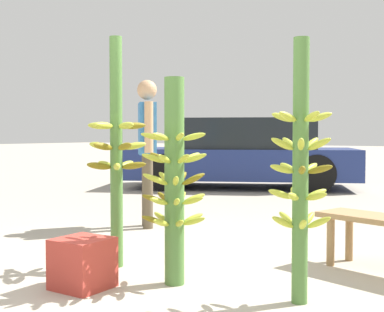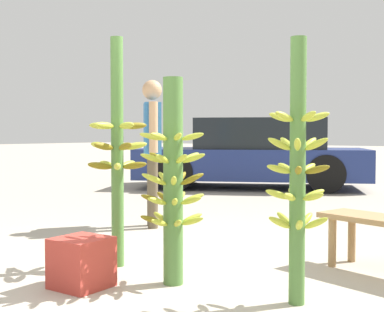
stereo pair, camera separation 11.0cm
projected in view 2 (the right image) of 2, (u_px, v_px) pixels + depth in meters
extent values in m
plane|color=#A89E8C|center=(141.00, 301.00, 3.23)|extent=(80.00, 80.00, 0.00)
cylinder|color=#4C7A38|center=(117.00, 152.00, 4.04)|extent=(0.09, 0.09, 1.74)
ellipsoid|color=#ADB733|center=(101.00, 126.00, 4.07)|extent=(0.20, 0.11, 0.06)
ellipsoid|color=#ADB733|center=(105.00, 126.00, 3.92)|extent=(0.06, 0.19, 0.06)
ellipsoid|color=#ADB733|center=(127.00, 126.00, 3.92)|extent=(0.20, 0.10, 0.06)
ellipsoid|color=#736414|center=(135.00, 126.00, 4.08)|extent=(0.15, 0.19, 0.06)
ellipsoid|color=#736414|center=(119.00, 126.00, 4.17)|extent=(0.16, 0.18, 0.06)
ellipsoid|color=#736414|center=(104.00, 146.00, 3.93)|extent=(0.06, 0.20, 0.08)
ellipsoid|color=#736414|center=(125.00, 146.00, 3.92)|extent=(0.20, 0.12, 0.08)
ellipsoid|color=#ADB733|center=(135.00, 146.00, 4.07)|extent=(0.16, 0.18, 0.08)
ellipsoid|color=#ADB733|center=(120.00, 146.00, 4.17)|extent=(0.15, 0.19, 0.08)
ellipsoid|color=#ADB733|center=(102.00, 146.00, 4.08)|extent=(0.20, 0.10, 0.08)
ellipsoid|color=#736414|center=(135.00, 166.00, 4.02)|extent=(0.20, 0.13, 0.08)
ellipsoid|color=#ADB733|center=(128.00, 164.00, 4.16)|extent=(0.07, 0.20, 0.08)
ellipsoid|color=#ADB733|center=(107.00, 165.00, 4.14)|extent=(0.20, 0.09, 0.08)
ellipsoid|color=#736414|center=(100.00, 166.00, 3.98)|extent=(0.14, 0.19, 0.08)
ellipsoid|color=#ADB733|center=(117.00, 166.00, 3.91)|extent=(0.17, 0.18, 0.08)
cylinder|color=#4C7A38|center=(173.00, 181.00, 3.56)|extent=(0.13, 0.13, 1.38)
ellipsoid|color=#ADB733|center=(193.00, 137.00, 3.49)|extent=(0.17, 0.07, 0.07)
ellipsoid|color=#ADB733|center=(192.00, 136.00, 3.61)|extent=(0.11, 0.17, 0.07)
ellipsoid|color=#ADB733|center=(178.00, 136.00, 3.69)|extent=(0.10, 0.17, 0.07)
ellipsoid|color=#ADB733|center=(160.00, 136.00, 3.66)|extent=(0.17, 0.08, 0.07)
ellipsoid|color=#ADB733|center=(152.00, 137.00, 3.54)|extent=(0.16, 0.13, 0.07)
ellipsoid|color=#ADB733|center=(159.00, 137.00, 3.43)|extent=(0.04, 0.17, 0.07)
ellipsoid|color=#ADB733|center=(178.00, 137.00, 3.41)|extent=(0.15, 0.14, 0.07)
ellipsoid|color=#ADB733|center=(152.00, 158.00, 3.52)|extent=(0.14, 0.15, 0.09)
ellipsoid|color=#ADB733|center=(163.00, 159.00, 3.43)|extent=(0.06, 0.17, 0.09)
ellipsoid|color=#ADB733|center=(181.00, 159.00, 3.43)|extent=(0.16, 0.12, 0.09)
ellipsoid|color=#ADB733|center=(193.00, 158.00, 3.52)|extent=(0.17, 0.10, 0.09)
ellipsoid|color=#ADB733|center=(190.00, 157.00, 3.64)|extent=(0.09, 0.17, 0.09)
ellipsoid|color=#ADB733|center=(174.00, 157.00, 3.69)|extent=(0.13, 0.16, 0.09)
ellipsoid|color=#736414|center=(158.00, 157.00, 3.64)|extent=(0.17, 0.05, 0.09)
ellipsoid|color=#ADB733|center=(174.00, 181.00, 3.42)|extent=(0.13, 0.15, 0.10)
ellipsoid|color=#736414|center=(190.00, 180.00, 3.48)|extent=(0.17, 0.04, 0.10)
ellipsoid|color=#736414|center=(193.00, 178.00, 3.60)|extent=(0.13, 0.15, 0.10)
ellipsoid|color=#736414|center=(181.00, 177.00, 3.69)|extent=(0.08, 0.17, 0.10)
ellipsoid|color=#ADB733|center=(164.00, 178.00, 3.68)|extent=(0.17, 0.11, 0.10)
ellipsoid|color=#ADB733|center=(153.00, 179.00, 3.58)|extent=(0.17, 0.11, 0.10)
ellipsoid|color=#ADB733|center=(157.00, 180.00, 3.47)|extent=(0.07, 0.17, 0.10)
ellipsoid|color=#ADB733|center=(181.00, 197.00, 3.70)|extent=(0.08, 0.17, 0.08)
ellipsoid|color=#736414|center=(163.00, 197.00, 3.68)|extent=(0.17, 0.10, 0.08)
ellipsoid|color=#736414|center=(152.00, 199.00, 3.58)|extent=(0.17, 0.11, 0.08)
ellipsoid|color=#ADB733|center=(157.00, 201.00, 3.47)|extent=(0.07, 0.17, 0.08)
ellipsoid|color=#ADB733|center=(175.00, 202.00, 3.43)|extent=(0.14, 0.15, 0.08)
ellipsoid|color=#ADB733|center=(191.00, 201.00, 3.49)|extent=(0.17, 0.05, 0.08)
ellipsoid|color=#ADB733|center=(193.00, 198.00, 3.61)|extent=(0.13, 0.16, 0.08)
ellipsoid|color=#736414|center=(178.00, 217.00, 3.71)|extent=(0.10, 0.17, 0.09)
ellipsoid|color=#ADB733|center=(161.00, 217.00, 3.68)|extent=(0.17, 0.08, 0.09)
ellipsoid|color=#736414|center=(152.00, 220.00, 3.57)|extent=(0.16, 0.13, 0.09)
ellipsoid|color=#ADB733|center=(159.00, 223.00, 3.46)|extent=(0.04, 0.17, 0.09)
ellipsoid|color=#ADB733|center=(178.00, 223.00, 3.43)|extent=(0.15, 0.14, 0.09)
ellipsoid|color=#ADB733|center=(192.00, 221.00, 3.51)|extent=(0.17, 0.07, 0.09)
ellipsoid|color=#ADB733|center=(192.00, 218.00, 3.63)|extent=(0.11, 0.17, 0.09)
cylinder|color=#4C7A38|center=(298.00, 172.00, 3.14)|extent=(0.09, 0.09, 1.57)
ellipsoid|color=#ADB733|center=(318.00, 117.00, 3.12)|extent=(0.15, 0.12, 0.08)
ellipsoid|color=#ADB733|center=(300.00, 117.00, 3.23)|extent=(0.09, 0.16, 0.08)
ellipsoid|color=#ADB733|center=(280.00, 117.00, 3.19)|extent=(0.15, 0.04, 0.08)
ellipsoid|color=#ADB733|center=(284.00, 117.00, 3.05)|extent=(0.08, 0.16, 0.08)
ellipsoid|color=#ADB733|center=(308.00, 116.00, 3.01)|extent=(0.15, 0.12, 0.08)
ellipsoid|color=#ADB733|center=(297.00, 144.00, 3.02)|extent=(0.10, 0.16, 0.10)
ellipsoid|color=#ADB733|center=(316.00, 144.00, 3.07)|extent=(0.15, 0.05, 0.10)
ellipsoid|color=#ADB733|center=(309.00, 144.00, 3.20)|extent=(0.07, 0.16, 0.10)
ellipsoid|color=#ADB733|center=(287.00, 144.00, 3.23)|extent=(0.15, 0.11, 0.10)
ellipsoid|color=#ADB733|center=(279.00, 144.00, 3.12)|extent=(0.14, 0.13, 0.10)
ellipsoid|color=#736414|center=(299.00, 170.00, 3.02)|extent=(0.10, 0.16, 0.08)
ellipsoid|color=#736414|center=(317.00, 170.00, 3.08)|extent=(0.16, 0.06, 0.08)
ellipsoid|color=#ADB733|center=(308.00, 168.00, 3.22)|extent=(0.06, 0.16, 0.08)
ellipsoid|color=#ADB733|center=(285.00, 168.00, 3.24)|extent=(0.16, 0.11, 0.08)
ellipsoid|color=#ADB733|center=(279.00, 169.00, 3.12)|extent=(0.14, 0.14, 0.08)
ellipsoid|color=#ADB733|center=(293.00, 193.00, 3.26)|extent=(0.13, 0.15, 0.08)
ellipsoid|color=#ADB733|center=(278.00, 194.00, 3.17)|extent=(0.16, 0.09, 0.08)
ellipsoid|color=#ADB733|center=(290.00, 197.00, 3.05)|extent=(0.05, 0.16, 0.08)
ellipsoid|color=#ADB733|center=(313.00, 197.00, 3.05)|extent=(0.16, 0.08, 0.08)
ellipsoid|color=#ADB733|center=(314.00, 194.00, 3.18)|extent=(0.12, 0.15, 0.08)
ellipsoid|color=#ADB733|center=(306.00, 220.00, 3.23)|extent=(0.05, 0.15, 0.10)
ellipsoid|color=#ADB733|center=(285.00, 219.00, 3.24)|extent=(0.15, 0.10, 0.10)
ellipsoid|color=#ADB733|center=(280.00, 223.00, 3.12)|extent=(0.13, 0.14, 0.10)
ellipsoid|color=#ADB733|center=(299.00, 225.00, 3.04)|extent=(0.11, 0.15, 0.10)
ellipsoid|color=#ADB733|center=(316.00, 223.00, 3.11)|extent=(0.16, 0.07, 0.10)
cylinder|color=brown|center=(153.00, 192.00, 5.68)|extent=(0.15, 0.15, 0.78)
cylinder|color=brown|center=(152.00, 190.00, 5.85)|extent=(0.15, 0.15, 0.78)
cube|color=#3372B2|center=(152.00, 129.00, 5.73)|extent=(0.39, 0.40, 0.55)
cylinder|color=tan|center=(153.00, 127.00, 5.50)|extent=(0.13, 0.13, 0.53)
cylinder|color=tan|center=(151.00, 128.00, 5.97)|extent=(0.13, 0.13, 0.53)
sphere|color=tan|center=(152.00, 90.00, 5.72)|extent=(0.21, 0.21, 0.21)
cylinder|color=#99754C|center=(352.00, 238.00, 4.21)|extent=(0.06, 0.06, 0.37)
cylinder|color=#99754C|center=(332.00, 242.00, 4.05)|extent=(0.06, 0.06, 0.37)
cube|color=navy|center=(251.00, 163.00, 9.93)|extent=(4.49, 3.39, 0.55)
cube|color=black|center=(260.00, 134.00, 9.88)|extent=(2.75, 2.44, 0.55)
cylinder|color=black|center=(175.00, 172.00, 9.35)|extent=(0.67, 0.47, 0.65)
cylinder|color=black|center=(190.00, 167.00, 10.91)|extent=(0.67, 0.47, 0.65)
cylinder|color=black|center=(326.00, 174.00, 8.95)|extent=(0.67, 0.47, 0.65)
cylinder|color=black|center=(318.00, 168.00, 10.51)|extent=(0.67, 0.47, 0.65)
cube|color=#B2382D|center=(82.00, 263.00, 3.50)|extent=(0.33, 0.33, 0.33)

